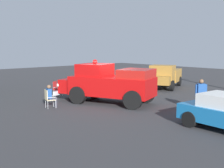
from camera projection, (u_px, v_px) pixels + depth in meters
ground_plane at (108, 103)px, 17.14m from camera, size 60.00×60.00×0.00m
vintage_fire_truck at (108, 83)px, 16.97m from camera, size 4.24×6.33×2.59m
parked_pickup at (165, 76)px, 23.40m from camera, size 5.11×3.65×1.90m
lawn_chair_near_truck at (48, 97)px, 15.67m from camera, size 0.60×0.60×1.02m
lawn_chair_by_car at (57, 88)px, 19.41m from camera, size 0.68×0.68×1.02m
spectator_seated at (51, 95)px, 15.71m from camera, size 0.61×0.49×1.29m
spectator_standing at (201, 93)px, 14.96m from camera, size 0.57×0.46×1.68m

